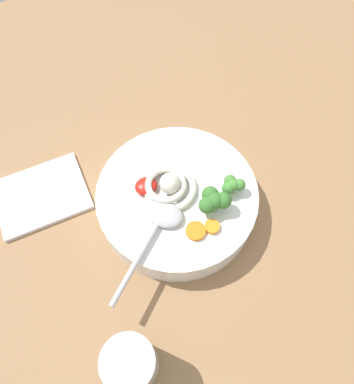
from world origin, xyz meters
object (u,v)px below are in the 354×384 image
Objects in this scene: drinking_glass at (132,364)px; soup_spoon at (159,221)px; folded_napkin at (42,195)px; noodle_pile at (169,186)px; soup_bowl at (177,199)px.

soup_spoon is at bearing -127.25° from drinking_glass.
soup_spoon reaches higher than folded_napkin.
folded_napkin is (3.08, -31.43, -4.80)cm from drinking_glass.
soup_spoon is at bearing 132.20° from folded_napkin.
noodle_pile is at bearing 147.48° from folded_napkin.
soup_bowl is 23.40cm from folded_napkin.
soup_spoon is (3.88, 4.36, -0.35)cm from noodle_pile.
noodle_pile reaches higher than soup_spoon.
drinking_glass is 31.95cm from folded_napkin.
folded_napkin is (14.68, -16.19, -5.75)cm from soup_spoon.
folded_napkin is at bearing -33.33° from soup_bowl.
soup_spoon is 22.59cm from folded_napkin.
soup_spoon is 19.18cm from drinking_glass.
drinking_glass is at bearing 17.38° from soup_spoon.
drinking_glass reaches higher than soup_bowl.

